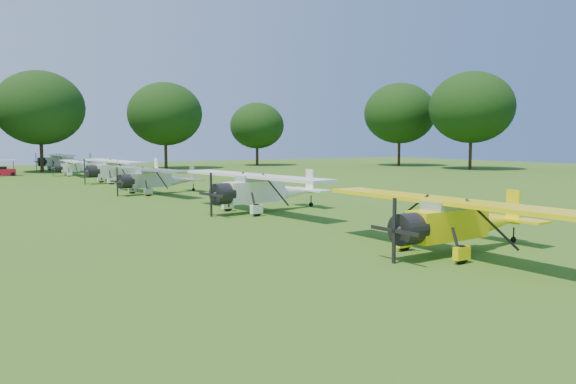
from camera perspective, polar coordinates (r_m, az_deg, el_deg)
name	(u,v)px	position (r m, az deg, el deg)	size (l,w,h in m)	color
ground	(309,230)	(25.64, 2.19, -3.92)	(160.00, 160.00, 0.00)	#335715
tree_belt	(369,58)	(27.91, 8.24, 13.33)	(137.36, 130.27, 14.52)	black
aircraft_2	(457,218)	(21.35, 16.83, -2.53)	(7.01, 11.14, 2.20)	yellow
aircraft_3	(263,188)	(32.20, -2.60, 0.46)	(7.61, 12.09, 2.37)	white
aircraft_4	(156,177)	(44.04, -13.30, 1.45)	(6.88, 10.90, 2.14)	#BCBCC0
aircraft_5	(121,168)	(56.16, -16.61, 2.32)	(7.56, 12.06, 2.37)	white
aircraft_6	(78,166)	(68.96, -20.56, 2.48)	(5.96, 9.48, 1.87)	white
aircraft_7	(63,160)	(82.35, -21.87, 3.04)	(7.54, 11.98, 2.36)	#BCBCC0
golf_cart	(5,170)	(71.84, -26.82, 1.96)	(2.29, 1.56, 1.84)	red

